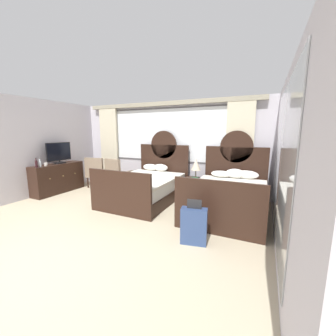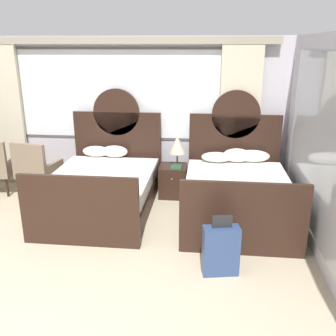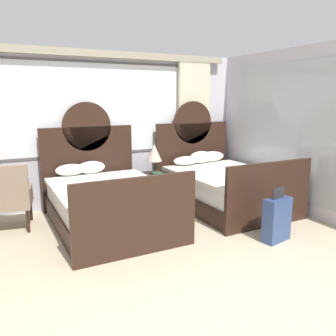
% 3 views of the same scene
% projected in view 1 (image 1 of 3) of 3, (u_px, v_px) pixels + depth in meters
% --- Properties ---
extents(ground_plane, '(24.00, 24.00, 0.00)m').
position_uv_depth(ground_plane, '(29.00, 268.00, 2.79)').
color(ground_plane, '#BCAD8E').
extents(wall_back_window, '(6.01, 0.22, 2.70)m').
position_uv_depth(wall_back_window, '(167.00, 144.00, 6.41)').
color(wall_back_window, silver).
rests_on(wall_back_window, ground_plane).
extents(wall_left, '(0.07, 4.93, 2.70)m').
position_uv_depth(wall_left, '(22.00, 149.00, 5.49)').
color(wall_left, silver).
rests_on(wall_left, ground_plane).
extents(wall_right_mirror, '(0.08, 4.93, 2.70)m').
position_uv_depth(wall_right_mirror, '(285.00, 163.00, 2.99)').
color(wall_right_mirror, silver).
rests_on(wall_right_mirror, ground_plane).
extents(bed_near_window, '(1.59, 2.25, 1.83)m').
position_uv_depth(bed_near_window, '(146.00, 186.00, 5.52)').
color(bed_near_window, black).
rests_on(bed_near_window, ground_plane).
extents(bed_near_mirror, '(1.59, 2.25, 1.83)m').
position_uv_depth(bed_near_mirror, '(228.00, 196.00, 4.66)').
color(bed_near_mirror, black).
rests_on(bed_near_mirror, ground_plane).
extents(nightstand_between_beds, '(0.47, 0.50, 0.55)m').
position_uv_depth(nightstand_between_beds, '(193.00, 188.00, 5.74)').
color(nightstand_between_beds, black).
rests_on(nightstand_between_beds, ground_plane).
extents(table_lamp_on_nightstand, '(0.27, 0.27, 0.53)m').
position_uv_depth(table_lamp_on_nightstand, '(196.00, 165.00, 5.62)').
color(table_lamp_on_nightstand, brown).
rests_on(table_lamp_on_nightstand, nightstand_between_beds).
extents(book_on_nightstand, '(0.18, 0.26, 0.03)m').
position_uv_depth(book_on_nightstand, '(194.00, 178.00, 5.57)').
color(book_on_nightstand, '#285133').
rests_on(book_on_nightstand, nightstand_between_beds).
extents(dresser_minibar, '(0.45, 1.53, 0.86)m').
position_uv_depth(dresser_minibar, '(58.00, 178.00, 6.23)').
color(dresser_minibar, black).
rests_on(dresser_minibar, ground_plane).
extents(tv_flatscreen, '(0.20, 0.79, 0.62)m').
position_uv_depth(tv_flatscreen, '(59.00, 153.00, 6.17)').
color(tv_flatscreen, black).
rests_on(tv_flatscreen, dresser_minibar).
extents(bottle_wine_dark, '(0.07, 0.07, 0.26)m').
position_uv_depth(bottle_wine_dark, '(36.00, 164.00, 5.51)').
color(bottle_wine_dark, black).
rests_on(bottle_wine_dark, dresser_minibar).
extents(bottle_water_clear, '(0.06, 0.06, 0.24)m').
position_uv_depth(bottle_water_clear, '(40.00, 163.00, 5.60)').
color(bottle_water_clear, silver).
rests_on(bottle_water_clear, dresser_minibar).
extents(cup_on_dresser, '(0.11, 0.08, 0.08)m').
position_uv_depth(cup_on_dresser, '(46.00, 164.00, 5.82)').
color(cup_on_dresser, white).
rests_on(cup_on_dresser, dresser_minibar).
extents(armchair_by_window_left, '(0.73, 0.73, 0.99)m').
position_uv_depth(armchair_by_window_left, '(117.00, 174.00, 6.48)').
color(armchair_by_window_left, '#84705B').
rests_on(armchair_by_window_left, ground_plane).
extents(armchair_by_window_centre, '(0.72, 0.72, 0.99)m').
position_uv_depth(armchair_by_window_centre, '(98.00, 172.00, 6.81)').
color(armchair_by_window_centre, '#84705B').
rests_on(armchair_by_window_centre, ground_plane).
extents(suitcase_on_floor, '(0.44, 0.25, 0.74)m').
position_uv_depth(suitcase_on_floor, '(194.00, 226.00, 3.35)').
color(suitcase_on_floor, navy).
rests_on(suitcase_on_floor, ground_plane).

